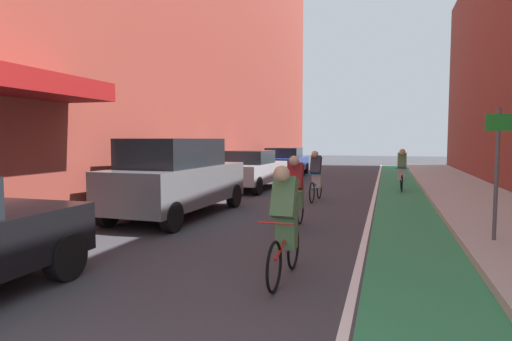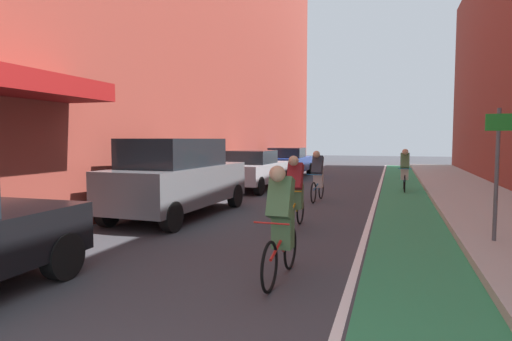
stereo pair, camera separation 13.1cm
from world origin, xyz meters
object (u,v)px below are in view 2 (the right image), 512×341
(parked_sedan_blue, at_px, (288,162))
(street_sign_post, at_px, (497,162))
(parked_sedan_silver, at_px, (253,170))
(parked_suv_gray, at_px, (178,177))
(cyclist_lead, at_px, (281,220))
(cyclist_mid, at_px, (295,190))
(cyclist_trailing, at_px, (318,176))
(cyclist_far, at_px, (405,170))

(parked_sedan_blue, xyz_separation_m, street_sign_post, (6.96, -12.99, 0.78))
(parked_sedan_silver, distance_m, street_sign_post, 10.07)
(parked_suv_gray, height_order, cyclist_lead, parked_suv_gray)
(cyclist_mid, bearing_deg, parked_sedan_blue, 104.32)
(parked_sedan_blue, bearing_deg, cyclist_lead, -76.74)
(cyclist_mid, bearing_deg, cyclist_trailing, 93.30)
(cyclist_trailing, height_order, street_sign_post, street_sign_post)
(parked_sedan_blue, distance_m, cyclist_lead, 16.27)
(parked_sedan_blue, distance_m, cyclist_mid, 12.83)
(cyclist_trailing, bearing_deg, parked_sedan_silver, 141.72)
(parked_sedan_blue, distance_m, cyclist_trailing, 8.58)
(cyclist_far, bearing_deg, parked_suv_gray, -127.10)
(parked_suv_gray, xyz_separation_m, street_sign_post, (6.96, -1.12, 0.55))
(cyclist_lead, bearing_deg, parked_suv_gray, 133.33)
(parked_suv_gray, height_order, cyclist_trailing, parked_suv_gray)
(parked_sedan_blue, distance_m, street_sign_post, 14.76)
(parked_sedan_silver, bearing_deg, cyclist_mid, -64.54)
(cyclist_far, bearing_deg, parked_sedan_silver, -166.72)
(cyclist_lead, height_order, street_sign_post, street_sign_post)
(cyclist_mid, bearing_deg, parked_sedan_silver, 115.46)
(cyclist_trailing, relative_size, cyclist_far, 1.00)
(cyclist_far, bearing_deg, cyclist_mid, -107.04)
(parked_sedan_silver, relative_size, street_sign_post, 1.85)
(parked_suv_gray, relative_size, street_sign_post, 1.97)
(parked_sedan_silver, distance_m, cyclist_trailing, 3.73)
(street_sign_post, bearing_deg, parked_suv_gray, 170.87)
(parked_suv_gray, xyz_separation_m, cyclist_mid, (3.18, -0.56, -0.17))
(parked_sedan_blue, height_order, cyclist_trailing, cyclist_trailing)
(cyclist_mid, relative_size, cyclist_far, 1.01)
(cyclist_far, distance_m, street_sign_post, 8.70)
(parked_suv_gray, bearing_deg, cyclist_lead, -46.67)
(street_sign_post, bearing_deg, cyclist_trailing, 129.35)
(parked_sedan_silver, height_order, cyclist_far, cyclist_far)
(cyclist_trailing, relative_size, street_sign_post, 0.72)
(parked_sedan_silver, bearing_deg, cyclist_far, 13.28)
(parked_suv_gray, distance_m, parked_sedan_silver, 6.12)
(parked_sedan_silver, distance_m, cyclist_lead, 10.74)
(cyclist_lead, xyz_separation_m, cyclist_far, (1.89, 11.40, -0.04))
(cyclist_lead, bearing_deg, parked_sedan_silver, 110.34)
(parked_sedan_blue, bearing_deg, cyclist_far, -38.21)
(parked_sedan_blue, relative_size, cyclist_trailing, 2.70)
(parked_sedan_silver, height_order, parked_sedan_blue, same)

